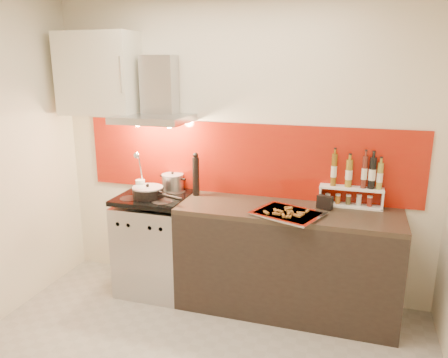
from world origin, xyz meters
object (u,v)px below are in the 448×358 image
(counter, at_px, (286,260))
(stock_pot, at_px, (173,182))
(saute_pan, at_px, (148,192))
(range_stove, at_px, (156,244))
(baking_tray, at_px, (288,214))
(pepper_mill, at_px, (196,175))

(counter, relative_size, stock_pot, 8.94)
(counter, xyz_separation_m, saute_pan, (-1.21, -0.08, 0.51))
(range_stove, distance_m, baking_tray, 1.32)
(counter, height_order, stock_pot, stock_pot)
(range_stove, relative_size, stock_pot, 4.52)
(range_stove, height_order, baking_tray, baking_tray)
(counter, distance_m, stock_pot, 1.24)
(counter, bearing_deg, pepper_mill, 170.72)
(pepper_mill, bearing_deg, baking_tray, -18.81)
(pepper_mill, bearing_deg, saute_pan, -148.64)
(counter, xyz_separation_m, pepper_mill, (-0.85, 0.14, 0.64))
(saute_pan, height_order, baking_tray, saute_pan)
(range_stove, height_order, counter, range_stove)
(counter, height_order, baking_tray, baking_tray)
(range_stove, bearing_deg, pepper_mill, 22.31)
(counter, relative_size, baking_tray, 2.98)
(counter, bearing_deg, saute_pan, -176.22)
(baking_tray, bearing_deg, saute_pan, 176.40)
(stock_pot, distance_m, pepper_mill, 0.28)
(baking_tray, bearing_deg, pepper_mill, 161.19)
(range_stove, height_order, saute_pan, saute_pan)
(stock_pot, xyz_separation_m, pepper_mill, (0.25, -0.06, 0.10))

